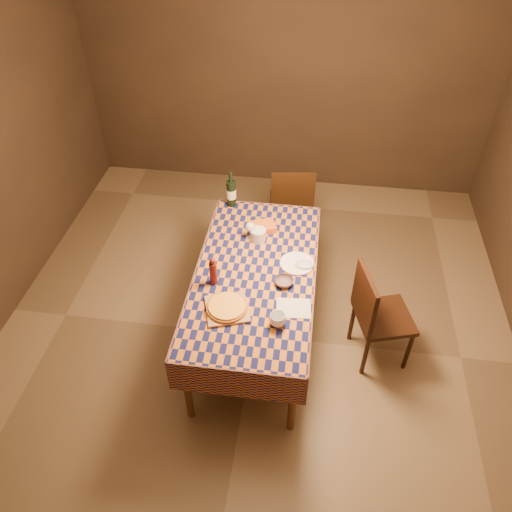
# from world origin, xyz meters

# --- Properties ---
(room) EXTENTS (5.00, 5.10, 2.70)m
(room) POSITION_xyz_m (0.00, 0.00, 1.35)
(room) COLOR brown
(room) RESTS_ON ground
(dining_table) EXTENTS (0.94, 1.84, 0.77)m
(dining_table) POSITION_xyz_m (0.00, 0.00, 0.69)
(dining_table) COLOR brown
(dining_table) RESTS_ON ground
(cutting_board) EXTENTS (0.38, 0.38, 0.02)m
(cutting_board) POSITION_xyz_m (-0.15, -0.41, 0.78)
(cutting_board) COLOR #9E754A
(cutting_board) RESTS_ON dining_table
(pizza) EXTENTS (0.32, 0.32, 0.03)m
(pizza) POSITION_xyz_m (-0.15, -0.41, 0.80)
(pizza) COLOR #9D531A
(pizza) RESTS_ON cutting_board
(pepper_mill) EXTENTS (0.07, 0.07, 0.24)m
(pepper_mill) POSITION_xyz_m (-0.30, -0.15, 0.88)
(pepper_mill) COLOR #4C1113
(pepper_mill) RESTS_ON dining_table
(bowl) EXTENTS (0.16, 0.16, 0.05)m
(bowl) POSITION_xyz_m (0.23, -0.09, 0.79)
(bowl) COLOR #5B454D
(bowl) RESTS_ON dining_table
(wine_glass) EXTENTS (0.09, 0.09, 0.16)m
(wine_glass) POSITION_xyz_m (-0.10, 0.41, 0.89)
(wine_glass) COLOR silver
(wine_glass) RESTS_ON dining_table
(wine_bottle) EXTENTS (0.11, 0.11, 0.34)m
(wine_bottle) POSITION_xyz_m (-0.33, 0.86, 0.90)
(wine_bottle) COLOR black
(wine_bottle) RESTS_ON dining_table
(deli_tub) EXTENTS (0.16, 0.16, 0.11)m
(deli_tub) POSITION_xyz_m (-0.03, 0.39, 0.82)
(deli_tub) COLOR silver
(deli_tub) RESTS_ON dining_table
(takeout_container) EXTENTS (0.26, 0.22, 0.05)m
(takeout_container) POSITION_xyz_m (-0.01, 0.54, 0.80)
(takeout_container) COLOR #C55819
(takeout_container) RESTS_ON dining_table
(white_plate) EXTENTS (0.31, 0.31, 0.02)m
(white_plate) POSITION_xyz_m (0.31, 0.14, 0.78)
(white_plate) COLOR white
(white_plate) RESTS_ON dining_table
(tumbler) EXTENTS (0.12, 0.12, 0.09)m
(tumbler) POSITION_xyz_m (0.23, -0.49, 0.82)
(tumbler) COLOR white
(tumbler) RESTS_ON dining_table
(flour_patch) EXTENTS (0.26, 0.21, 0.00)m
(flour_patch) POSITION_xyz_m (0.33, -0.33, 0.77)
(flour_patch) COLOR silver
(flour_patch) RESTS_ON dining_table
(flour_bag) EXTENTS (0.17, 0.14, 0.04)m
(flour_bag) POSITION_xyz_m (0.37, 0.12, 0.79)
(flour_bag) COLOR #A7B2D6
(flour_bag) RESTS_ON dining_table
(chair_far) EXTENTS (0.47, 0.47, 0.93)m
(chair_far) POSITION_xyz_m (0.19, 1.32, 0.52)
(chair_far) COLOR black
(chair_far) RESTS_ON ground
(chair_right) EXTENTS (0.53, 0.52, 0.93)m
(chair_right) POSITION_xyz_m (0.96, -0.06, 0.52)
(chair_right) COLOR black
(chair_right) RESTS_ON ground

